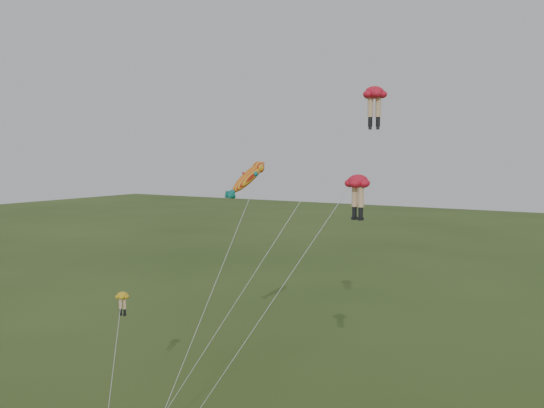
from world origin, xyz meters
The scene contains 4 objects.
legs_kite_red_high centered at (6.76, 10.26, 18.97)m, with size 9.92×11.37×19.83m.
legs_kite_red_mid centered at (8.47, 4.02, 13.93)m, with size 8.98×6.51×14.71m.
legs_kite_yellow centered at (-5.84, 1.72, 6.54)m, with size 4.68×6.23×7.28m.
fish_kite centered at (-2.30, 10.36, 14.07)m, with size 3.36×14.60×15.51m.
Camera 1 is at (21.03, -24.36, 15.76)m, focal length 40.00 mm.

